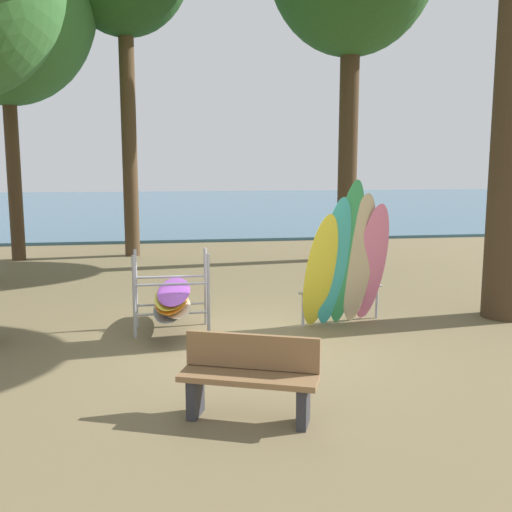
% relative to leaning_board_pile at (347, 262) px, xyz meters
% --- Properties ---
extents(ground_plane, '(80.00, 80.00, 0.00)m').
position_rel_leaning_board_pile_xyz_m(ground_plane, '(-1.65, -0.55, -1.04)').
color(ground_plane, brown).
extents(lake_water, '(80.00, 36.00, 0.10)m').
position_rel_leaning_board_pile_xyz_m(lake_water, '(-1.65, 28.66, -0.99)').
color(lake_water, '#38607A').
rests_on(lake_water, ground).
extents(leaning_board_pile, '(1.55, 0.99, 2.35)m').
position_rel_leaning_board_pile_xyz_m(leaning_board_pile, '(0.00, 0.00, 0.00)').
color(leaning_board_pile, yellow).
rests_on(leaning_board_pile, ground).
extents(board_storage_rack, '(1.15, 2.13, 1.25)m').
position_rel_leaning_board_pile_xyz_m(board_storage_rack, '(-2.74, 0.15, -0.51)').
color(board_storage_rack, '#9EA0A5').
rests_on(board_storage_rack, ground).
extents(park_bench, '(1.45, 0.89, 0.85)m').
position_rel_leaning_board_pile_xyz_m(park_bench, '(-2.03, -3.23, -0.58)').
color(park_bench, '#2D2D33').
rests_on(park_bench, ground).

